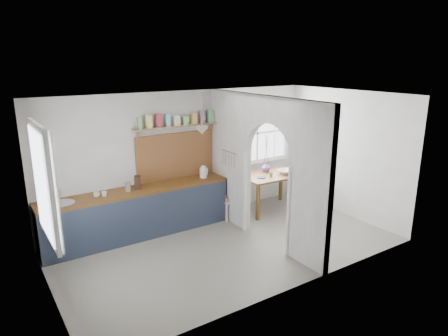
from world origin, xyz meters
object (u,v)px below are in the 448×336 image
chair_right (298,184)px  vase (266,167)px  chair_left (231,199)px  kettle (203,172)px  dining_table (270,192)px

chair_right → vase: (-0.82, 0.19, 0.49)m
chair_left → chair_right: chair_left is taller
chair_right → kettle: size_ratio=3.44×
dining_table → kettle: (-1.49, 0.30, 0.62)m
chair_left → vase: size_ratio=3.95×
chair_left → kettle: size_ratio=3.47×
dining_table → vase: 0.56m
dining_table → chair_right: bearing=6.1°
chair_left → kettle: 0.83m
dining_table → vase: size_ratio=6.14×
chair_right → chair_left: bearing=76.3°
vase → chair_left: bearing=-171.8°
dining_table → chair_right: chair_right is taller
dining_table → kettle: 1.64m
dining_table → vase: (0.06, 0.24, 0.50)m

